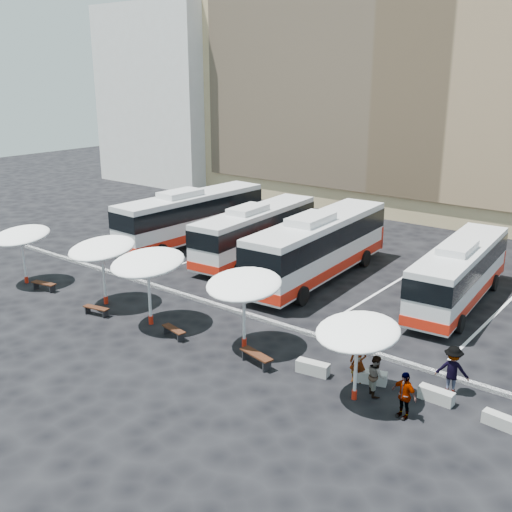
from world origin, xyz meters
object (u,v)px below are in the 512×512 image
Objects in this scene: conc_bench_1 at (370,377)px; passenger_0 at (358,362)px; passenger_3 at (452,370)px; bus_2 at (319,245)px; passenger_1 at (376,376)px; bus_0 at (192,215)px; wood_bench_3 at (256,356)px; wood_bench_1 at (96,309)px; sunshade_4 at (358,332)px; conc_bench_3 at (501,421)px; wood_bench_0 at (44,284)px; bus_3 at (460,272)px; sunshade_0 at (21,236)px; sunshade_2 at (148,263)px; sunshade_3 at (244,285)px; conc_bench_0 at (313,368)px; conc_bench_2 at (436,395)px; wood_bench_2 at (174,330)px; sunshade_1 at (102,249)px; passenger_2 at (404,395)px; bus_1 at (256,230)px.

passenger_0 is at bearing -149.10° from conc_bench_1.
conc_bench_1 is 0.67× the size of passenger_3.
passenger_1 is at bearing -52.05° from bus_2.
bus_0 reaches higher than wood_bench_3.
sunshade_4 is at bearing 3.57° from wood_bench_1.
conc_bench_3 is 0.62× the size of passenger_3.
conc_bench_3 is (23.78, 1.90, -0.13)m from wood_bench_0.
bus_3 is 3.09× the size of sunshade_0.
sunshade_2 reaches higher than sunshade_3.
conc_bench_0 is 1.04× the size of conc_bench_2.
sunshade_2 is at bearing 168.78° from wood_bench_2.
sunshade_2 reaches higher than passenger_1.
passenger_3 reaches higher than conc_bench_0.
conc_bench_3 is at bearing 7.29° from wood_bench_2.
sunshade_4 is 2.51× the size of wood_bench_1.
bus_0 reaches higher than conc_bench_0.
sunshade_0 is 23.54m from conc_bench_2.
bus_0 is 7.71× the size of passenger_1.
sunshade_1 is 3.80m from sunshade_2.
sunshade_4 reaches higher than conc_bench_2.
passenger_2 is (1.91, -0.04, -1.82)m from sunshade_4.
conc_bench_2 is (8.37, 0.79, -2.64)m from sunshade_3.
bus_0 reaches higher than sunshade_4.
sunshade_1 is 15.39m from passenger_1.
sunshade_2 is 1.01× the size of sunshade_4.
sunshade_4 is at bearing -163.12° from conc_bench_3.
conc_bench_1 is (13.79, 2.32, -0.09)m from wood_bench_1.
conc_bench_1 is at bearing 9.54° from wood_bench_1.
passenger_0 is at bearing -177.25° from conc_bench_3.
bus_2 is 9.99× the size of conc_bench_1.
conc_bench_2 is at bearing -43.30° from bus_2.
passenger_2 is (15.81, 0.82, 0.54)m from wood_bench_1.
bus_1 is at bearing 136.24° from conc_bench_0.
bus_1 is 13.23m from wood_bench_0.
wood_bench_2 is 0.77× the size of passenger_3.
bus_2 is at bearing 109.49° from wood_bench_3.
wood_bench_3 reaches higher than wood_bench_0.
sunshade_0 is 2.48× the size of wood_bench_1.
bus_2 reaches higher than passenger_0.
sunshade_0 is at bearing -177.61° from sunshade_2.
bus_2 reaches higher than conc_bench_0.
passenger_3 reaches higher than wood_bench_2.
sunshade_2 is at bearing 49.04° from passenger_1.
bus_3 is 10.44m from passenger_0.
wood_bench_0 is at bearing -176.12° from conc_bench_0.
sunshade_0 is 18.83m from conc_bench_0.
sunshade_0 is at bearing -6.60° from passenger_3.
wood_bench_0 is 1.08× the size of wood_bench_1.
conc_bench_0 is (6.80, 1.01, -0.08)m from wood_bench_2.
bus_2 is at bearing 85.67° from wood_bench_2.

